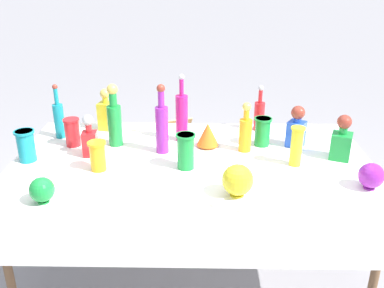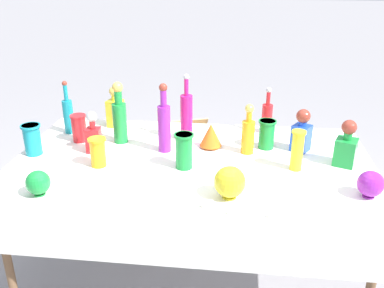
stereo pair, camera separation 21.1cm
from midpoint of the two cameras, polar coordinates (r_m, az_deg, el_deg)
name	(u,v)px [view 1 (the left image)]	position (r m, az deg, el deg)	size (l,w,h in m)	color
ground_plane	(192,268)	(2.83, -2.23, -16.26)	(40.00, 40.00, 0.00)	gray
display_table	(192,170)	(2.41, -2.53, -3.57)	(2.02, 1.19, 0.76)	white
tall_bottle_0	(259,114)	(2.82, 6.86, 3.97)	(0.07, 0.07, 0.30)	red
tall_bottle_1	(182,116)	(2.63, -3.68, 3.70)	(0.08, 0.08, 0.42)	#C61972
tall_bottle_2	(245,131)	(2.49, 4.75, 1.64)	(0.07, 0.07, 0.30)	orange
tall_bottle_3	(114,119)	(2.62, -12.60, 3.18)	(0.08, 0.08, 0.38)	#198C38
tall_bottle_4	(59,118)	(2.84, -19.38, 3.21)	(0.06, 0.06, 0.35)	teal
tall_bottle_5	(162,125)	(2.47, -6.49, 2.44)	(0.07, 0.07, 0.41)	purple
square_decanter_0	(297,128)	(2.60, 11.53, 2.09)	(0.13, 0.13, 0.26)	blue
square_decanter_1	(90,139)	(2.52, -15.84, 0.66)	(0.09, 0.09, 0.25)	red
square_decanter_2	(342,140)	(2.50, 17.08, 0.42)	(0.14, 0.14, 0.26)	#198C38
square_decanter_3	(106,113)	(2.89, -13.41, 4.07)	(0.11, 0.11, 0.28)	yellow
slender_vase_0	(26,145)	(2.58, -23.48, -0.13)	(0.11, 0.11, 0.18)	teal
slender_vase_1	(72,131)	(2.70, -17.87, 1.58)	(0.10, 0.10, 0.17)	red
slender_vase_2	(263,131)	(2.59, 7.10, 1.73)	(0.11, 0.11, 0.17)	#198C38
slender_vase_3	(297,145)	(2.35, 11.31, -0.19)	(0.08, 0.08, 0.22)	yellow
slender_vase_4	(98,155)	(2.35, -15.01, -1.46)	(0.10, 0.10, 0.16)	orange
slender_vase_5	(186,150)	(2.29, -3.49, -0.88)	(0.11, 0.11, 0.20)	#198C38
fluted_vase_0	(208,134)	(2.56, -0.25, 1.26)	(0.13, 0.13, 0.15)	orange
round_bowl_0	(42,190)	(2.13, -22.11, -5.75)	(0.12, 0.12, 0.13)	#198C38
round_bowl_1	(238,180)	(2.03, 3.15, -4.90)	(0.15, 0.15, 0.16)	yellow
round_bowl_2	(371,176)	(2.23, 20.33, -4.05)	(0.13, 0.13, 0.13)	purple
price_tag_left	(218,203)	(1.96, 0.45, -7.97)	(0.05, 0.01, 0.04)	white
price_tag_center	(246,210)	(1.93, 4.03, -8.79)	(0.05, 0.01, 0.04)	white
price_tag_right	(285,210)	(1.95, 9.30, -8.74)	(0.05, 0.01, 0.03)	white
cardboard_box_behind_left	(172,151)	(3.92, -4.21, -0.90)	(0.49, 0.41, 0.47)	tan
cardboard_box_behind_right	(253,160)	(3.88, 6.57, -2.19)	(0.59, 0.40, 0.35)	tan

